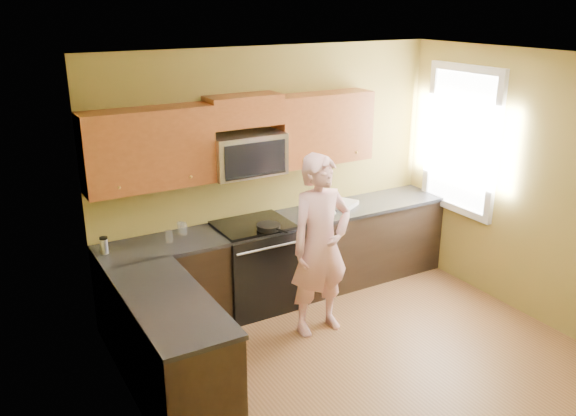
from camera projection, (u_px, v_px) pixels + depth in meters
floor at (381, 374)px, 5.28m from camera, size 4.00×4.00×0.00m
ceiling at (399, 62)px, 4.39m from camera, size 4.00×4.00×0.00m
wall_back at (272, 174)px, 6.47m from camera, size 4.00×0.00×4.00m
wall_left at (149, 289)px, 3.89m from camera, size 0.00×4.00×4.00m
wall_right at (551, 194)px, 5.78m from camera, size 0.00×4.00×4.00m
cabinet_back_run at (286, 260)px, 6.53m from camera, size 4.00×0.60×0.88m
cabinet_left_run at (171, 352)px, 4.83m from camera, size 0.60×1.60×0.88m
countertop_back at (286, 221)px, 6.37m from camera, size 4.00×0.62×0.04m
countertop_left at (168, 301)px, 4.68m from camera, size 0.62×1.60×0.04m
stove at (254, 266)px, 6.31m from camera, size 0.76×0.65×0.95m
microwave at (247, 174)px, 6.09m from camera, size 0.76×0.40×0.42m
upper_cab_left at (151, 188)px, 5.65m from camera, size 1.22×0.33×0.75m
upper_cab_right at (322, 162)px, 6.56m from camera, size 1.12×0.33×0.75m
upper_cab_over_mw at (244, 110)px, 5.90m from camera, size 0.76×0.33×0.30m
window at (462, 140)px, 6.65m from camera, size 0.06×1.06×1.66m
woman at (320, 246)px, 5.72m from camera, size 0.67×0.45×1.80m
frying_pan at (268, 229)px, 6.00m from camera, size 0.36×0.48×0.05m
butter_tub at (316, 213)px, 6.53m from camera, size 0.13×0.13×0.08m
toast_slice at (306, 219)px, 6.35m from camera, size 0.12×0.12×0.01m
napkin_a at (270, 229)px, 6.00m from camera, size 0.14×0.15×0.06m
napkin_b at (331, 213)px, 6.45m from camera, size 0.15×0.16×0.07m
dish_towel at (344, 204)px, 6.75m from camera, size 0.38×0.36×0.05m
travel_mug at (105, 253)px, 5.51m from camera, size 0.09×0.09×0.16m
glass_a at (169, 236)px, 5.74m from camera, size 0.08×0.08×0.12m
glass_b at (181, 228)px, 5.95m from camera, size 0.07×0.07×0.12m
glass_c at (184, 229)px, 5.93m from camera, size 0.08×0.08×0.12m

